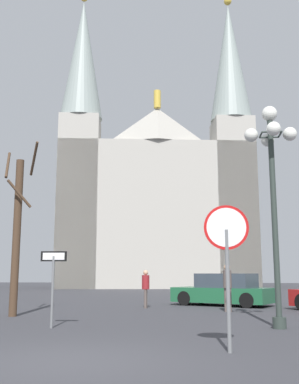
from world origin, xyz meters
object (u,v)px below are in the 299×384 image
object	(u,v)px
bare_tree	(17,231)
pedestrian_walking	(227,283)
street_lamp	(272,168)
cathedral	(155,199)
pedestrian_standing	(146,285)
parked_car_far_green	(224,290)
one_way_arrow_sign	(53,277)
stop_sign	(227,246)

from	to	relation	value
bare_tree	pedestrian_walking	xyz separation A→B (m)	(7.41, 2.61, -1.83)
street_lamp	pedestrian_walking	distance (m)	6.21
cathedral	pedestrian_standing	world-z (taller)	cathedral
pedestrian_walking	pedestrian_standing	bearing A→B (deg)	155.96
cathedral	pedestrian_standing	size ratio (longest dim) A/B	19.30
parked_car_far_green	one_way_arrow_sign	bearing A→B (deg)	-119.46
cathedral	pedestrian_standing	xyz separation A→B (m)	(2.03, -27.28, -8.14)
stop_sign	cathedral	bearing A→B (deg)	97.19
stop_sign	one_way_arrow_sign	bearing A→B (deg)	143.07
one_way_arrow_sign	pedestrian_walking	xyz separation A→B (m)	(5.07, 5.71, -0.27)
cathedral	pedestrian_walking	xyz separation A→B (m)	(5.35, -28.76, -7.99)
cathedral	one_way_arrow_sign	distance (m)	35.32
cathedral	street_lamp	xyz separation A→B (m)	(6.36, -33.94, -4.71)
street_lamp	bare_tree	size ratio (longest dim) A/B	1.02
street_lamp	cathedral	bearing A→B (deg)	100.61
pedestrian_walking	stop_sign	bearing A→B (deg)	-93.61
bare_tree	pedestrian_walking	world-z (taller)	bare_tree
stop_sign	bare_tree	xyz separation A→B (m)	(-6.84, 6.47, 0.95)
street_lamp	parked_car_far_green	distance (m)	9.32
one_way_arrow_sign	bare_tree	size ratio (longest dim) A/B	0.34
cathedral	stop_sign	bearing A→B (deg)	-82.81
pedestrian_walking	cathedral	bearing A→B (deg)	100.54
stop_sign	one_way_arrow_sign	distance (m)	5.65
cathedral	bare_tree	world-z (taller)	cathedral
one_way_arrow_sign	pedestrian_walking	size ratio (longest dim) A/B	1.14
street_lamp	parked_car_far_green	size ratio (longest dim) A/B	1.31
stop_sign	pedestrian_walking	world-z (taller)	stop_sign
street_lamp	parked_car_far_green	world-z (taller)	street_lamp
stop_sign	street_lamp	distance (m)	4.85
parked_car_far_green	pedestrian_walking	distance (m)	3.34
cathedral	street_lamp	size ratio (longest dim) A/B	4.89
pedestrian_standing	pedestrian_walking	bearing A→B (deg)	-24.04
bare_tree	one_way_arrow_sign	bearing A→B (deg)	-52.87
pedestrian_standing	stop_sign	bearing A→B (deg)	-75.43
street_lamp	bare_tree	distance (m)	8.92
bare_tree	pedestrian_standing	world-z (taller)	bare_tree
stop_sign	pedestrian_walking	bearing A→B (deg)	86.39
stop_sign	street_lamp	world-z (taller)	street_lamp
one_way_arrow_sign	street_lamp	world-z (taller)	street_lamp
cathedral	bare_tree	distance (m)	32.04
parked_car_far_green	pedestrian_walking	size ratio (longest dim) A/B	2.64
pedestrian_walking	pedestrian_standing	world-z (taller)	pedestrian_walking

